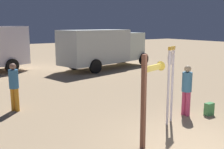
{
  "coord_description": "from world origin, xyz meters",
  "views": [
    {
      "loc": [
        -5.19,
        -3.83,
        3.0
      ],
      "look_at": [
        0.31,
        4.29,
        1.2
      ],
      "focal_mm": 42.99,
      "sensor_mm": 36.0,
      "label": 1
    }
  ],
  "objects_px": {
    "standing_clock": "(170,77)",
    "box_truck_far": "(103,47)",
    "arrow_sign": "(151,85)",
    "backpack": "(209,109)",
    "person_near_clock": "(187,88)",
    "person_distant": "(14,85)"
  },
  "relations": [
    {
      "from": "standing_clock",
      "to": "arrow_sign",
      "type": "bearing_deg",
      "value": -152.18
    },
    {
      "from": "standing_clock",
      "to": "arrow_sign",
      "type": "relative_size",
      "value": 1.02
    },
    {
      "from": "person_near_clock",
      "to": "backpack",
      "type": "xyz_separation_m",
      "value": [
        0.66,
        -0.44,
        -0.75
      ]
    },
    {
      "from": "arrow_sign",
      "to": "person_distant",
      "type": "relative_size",
      "value": 1.36
    },
    {
      "from": "arrow_sign",
      "to": "box_truck_far",
      "type": "height_order",
      "value": "box_truck_far"
    },
    {
      "from": "person_distant",
      "to": "standing_clock",
      "type": "bearing_deg",
      "value": -46.67
    },
    {
      "from": "standing_clock",
      "to": "backpack",
      "type": "xyz_separation_m",
      "value": [
        1.64,
        -0.26,
        -1.24
      ]
    },
    {
      "from": "standing_clock",
      "to": "box_truck_far",
      "type": "xyz_separation_m",
      "value": [
        4.08,
        10.27,
        0.07
      ]
    },
    {
      "from": "arrow_sign",
      "to": "backpack",
      "type": "xyz_separation_m",
      "value": [
        3.14,
        0.53,
        -1.33
      ]
    },
    {
      "from": "arrow_sign",
      "to": "person_near_clock",
      "type": "relative_size",
      "value": 1.37
    },
    {
      "from": "standing_clock",
      "to": "backpack",
      "type": "height_order",
      "value": "standing_clock"
    },
    {
      "from": "arrow_sign",
      "to": "backpack",
      "type": "distance_m",
      "value": 3.46
    },
    {
      "from": "arrow_sign",
      "to": "box_truck_far",
      "type": "distance_m",
      "value": 12.39
    },
    {
      "from": "standing_clock",
      "to": "arrow_sign",
      "type": "height_order",
      "value": "standing_clock"
    },
    {
      "from": "person_near_clock",
      "to": "box_truck_far",
      "type": "distance_m",
      "value": 10.57
    },
    {
      "from": "person_distant",
      "to": "box_truck_far",
      "type": "relative_size",
      "value": 0.24
    },
    {
      "from": "standing_clock",
      "to": "box_truck_far",
      "type": "bearing_deg",
      "value": 68.32
    },
    {
      "from": "standing_clock",
      "to": "box_truck_far",
      "type": "distance_m",
      "value": 11.05
    },
    {
      "from": "arrow_sign",
      "to": "person_distant",
      "type": "distance_m",
      "value": 5.19
    },
    {
      "from": "standing_clock",
      "to": "person_distant",
      "type": "distance_m",
      "value": 5.36
    },
    {
      "from": "standing_clock",
      "to": "backpack",
      "type": "bearing_deg",
      "value": -8.92
    },
    {
      "from": "standing_clock",
      "to": "box_truck_far",
      "type": "relative_size",
      "value": 0.33
    }
  ]
}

